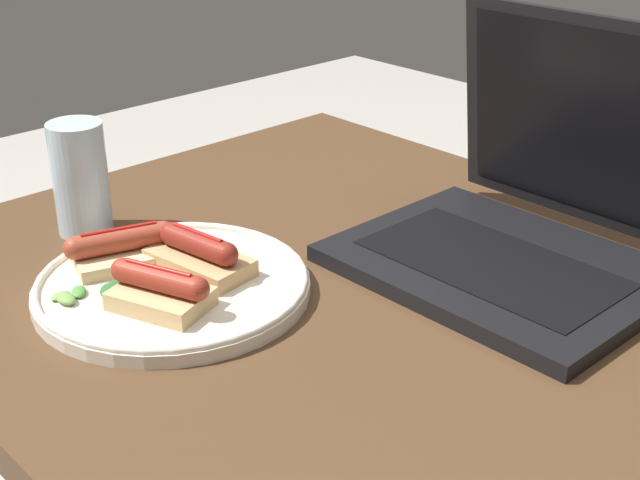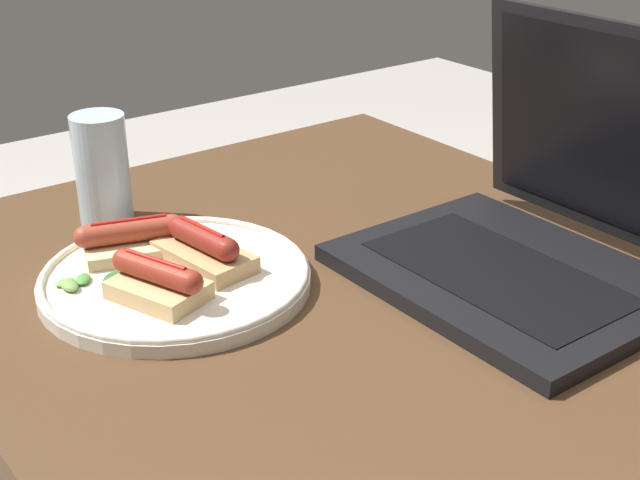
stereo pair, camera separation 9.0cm
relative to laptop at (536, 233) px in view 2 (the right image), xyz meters
name	(u,v)px [view 2 (the right image)]	position (x,y,z in m)	size (l,w,h in m)	color
desk	(381,374)	(-0.05, -0.17, -0.13)	(1.02, 0.78, 0.77)	#4C331E
laptop	(536,233)	(0.00, 0.00, 0.00)	(0.33, 0.29, 0.26)	black
plate	(176,277)	(-0.20, -0.32, -0.04)	(0.28, 0.28, 0.02)	silver
sausage_toast_left	(204,249)	(-0.20, -0.29, -0.01)	(0.12, 0.07, 0.05)	tan
sausage_toast_middle	(158,282)	(-0.17, -0.36, -0.01)	(0.11, 0.09, 0.05)	tan
sausage_toast_right	(130,239)	(-0.28, -0.34, -0.02)	(0.10, 0.11, 0.04)	#D6B784
salad_pile	(96,280)	(-0.23, -0.40, -0.03)	(0.05, 0.08, 0.01)	#4C8E3D
drinking_glass	(102,169)	(-0.40, -0.31, 0.02)	(0.06, 0.06, 0.13)	silver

